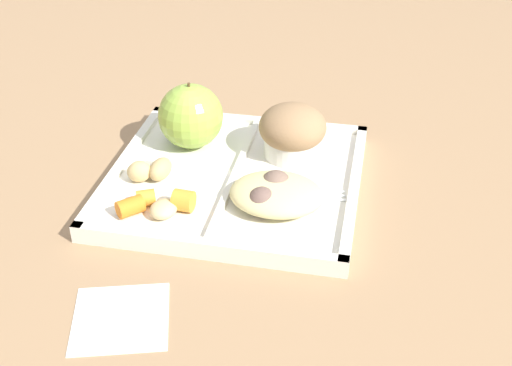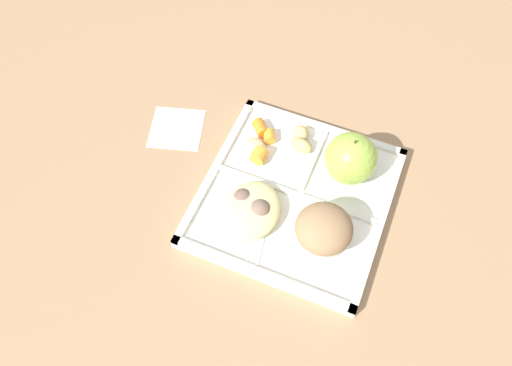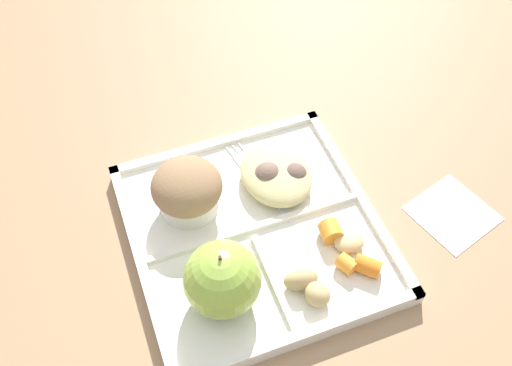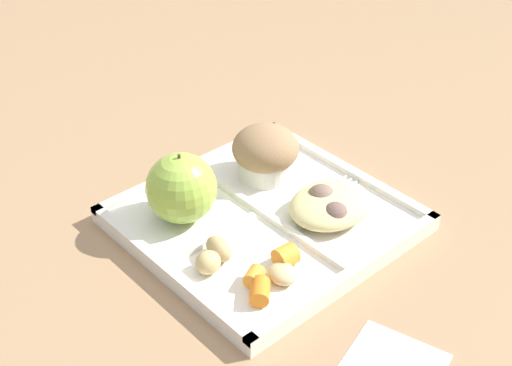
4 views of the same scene
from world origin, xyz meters
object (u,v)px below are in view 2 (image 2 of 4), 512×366
(green_apple, at_px, (351,158))
(bran_muffin, at_px, (323,231))
(plastic_fork, at_px, (260,229))
(lunch_tray, at_px, (295,197))

(green_apple, relative_size, bran_muffin, 1.04)
(bran_muffin, bearing_deg, plastic_fork, -78.60)
(lunch_tray, distance_m, plastic_fork, 0.09)
(green_apple, bearing_deg, bran_muffin, 0.00)
(green_apple, xyz_separation_m, plastic_fork, (0.15, -0.09, -0.04))
(lunch_tray, relative_size, bran_muffin, 3.53)
(green_apple, distance_m, plastic_fork, 0.18)
(plastic_fork, bearing_deg, lunch_tray, 159.46)
(green_apple, height_order, bran_muffin, green_apple)
(lunch_tray, bearing_deg, plastic_fork, -20.54)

